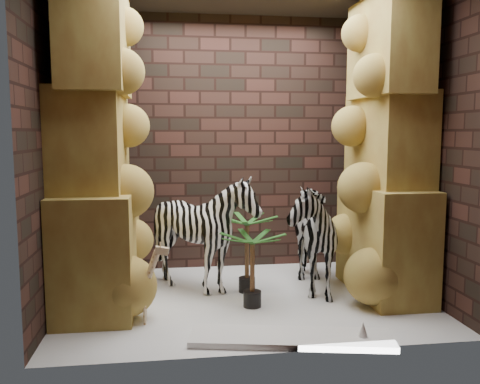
{
  "coord_description": "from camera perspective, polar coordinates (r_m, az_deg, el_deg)",
  "views": [
    {
      "loc": [
        -0.72,
        -4.76,
        1.64
      ],
      "look_at": [
        -0.04,
        0.15,
        1.05
      ],
      "focal_mm": 37.67,
      "sensor_mm": 36.0,
      "label": 1
    }
  ],
  "objects": [
    {
      "name": "zebra_left",
      "position": [
        5.17,
        -4.11,
        -5.31
      ],
      "size": [
        1.05,
        1.27,
        1.11
      ],
      "primitive_type": "imported",
      "rotation": [
        0.0,
        0.0,
        0.05
      ],
      "color": "white",
      "rests_on": "floor"
    },
    {
      "name": "rock_pillar_right",
      "position": [
        5.22,
        16.36,
        5.0
      ],
      "size": [
        0.58,
        1.25,
        3.0
      ],
      "primitive_type": null,
      "color": "#B2A549",
      "rests_on": "floor"
    },
    {
      "name": "palm_back",
      "position": [
        4.77,
        1.4,
        -8.78
      ],
      "size": [
        0.36,
        0.36,
        0.72
      ],
      "primitive_type": null,
      "color": "#1A4017",
      "rests_on": "floor"
    },
    {
      "name": "wall_left",
      "position": [
        4.87,
        -20.18,
        4.75
      ],
      "size": [
        0.0,
        3.0,
        3.0
      ],
      "primitive_type": "plane",
      "rotation": [
        1.57,
        0.0,
        1.57
      ],
      "color": "#361E19",
      "rests_on": "ground"
    },
    {
      "name": "zebra_right",
      "position": [
        5.27,
        7.32,
        -3.74
      ],
      "size": [
        0.67,
        1.17,
        1.36
      ],
      "primitive_type": "imported",
      "rotation": [
        0.0,
        0.0,
        -0.04
      ],
      "color": "white",
      "rests_on": "floor"
    },
    {
      "name": "rock_pillar_left",
      "position": [
        4.81,
        -16.09,
        4.88
      ],
      "size": [
        0.68,
        1.3,
        3.0
      ],
      "primitive_type": null,
      "color": "#B2A549",
      "rests_on": "floor"
    },
    {
      "name": "wall_right",
      "position": [
        5.36,
        19.59,
        4.92
      ],
      "size": [
        0.0,
        3.0,
        3.0
      ],
      "primitive_type": "plane",
      "rotation": [
        1.57,
        0.0,
        -1.57
      ],
      "color": "#361E19",
      "rests_on": "ground"
    },
    {
      "name": "floor",
      "position": [
        5.08,
        0.67,
        -12.01
      ],
      "size": [
        3.5,
        3.5,
        0.0
      ],
      "primitive_type": "plane",
      "color": "white",
      "rests_on": "ground"
    },
    {
      "name": "wall_back",
      "position": [
        6.05,
        -1.08,
        5.48
      ],
      "size": [
        3.5,
        0.0,
        3.5
      ],
      "primitive_type": "plane",
      "rotation": [
        1.57,
        0.0,
        0.0
      ],
      "color": "#361E19",
      "rests_on": "ground"
    },
    {
      "name": "palm_front",
      "position": [
        5.19,
        0.79,
        -6.96
      ],
      "size": [
        0.36,
        0.36,
        0.81
      ],
      "primitive_type": null,
      "color": "#1A4017",
      "rests_on": "floor"
    },
    {
      "name": "giraffe_toy",
      "position": [
        4.45,
        -12.01,
        -10.02
      ],
      "size": [
        0.37,
        0.13,
        0.73
      ],
      "primitive_type": null,
      "rotation": [
        0.0,
        0.0,
        -0.0
      ],
      "color": "beige",
      "rests_on": "floor"
    },
    {
      "name": "wall_front",
      "position": [
        3.59,
        3.7,
        4.57
      ],
      "size": [
        3.5,
        0.0,
        3.5
      ],
      "primitive_type": "plane",
      "rotation": [
        -1.57,
        0.0,
        0.0
      ],
      "color": "#361E19",
      "rests_on": "ground"
    },
    {
      "name": "surfboard",
      "position": [
        4.15,
        5.81,
        -16.12
      ],
      "size": [
        1.64,
        0.69,
        0.05
      ],
      "primitive_type": "cube",
      "rotation": [
        0.0,
        0.0,
        -0.2
      ],
      "color": "white",
      "rests_on": "floor"
    }
  ]
}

